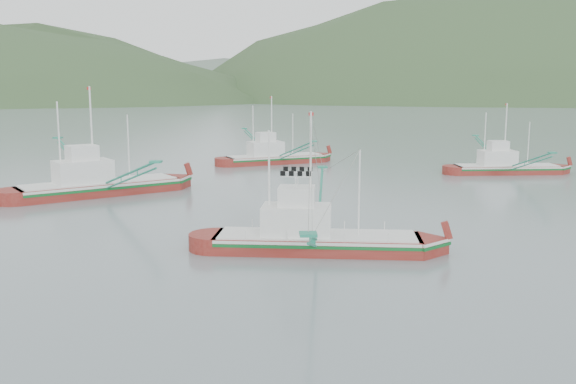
{
  "coord_description": "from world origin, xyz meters",
  "views": [
    {
      "loc": [
        -1.41,
        -39.04,
        10.8
      ],
      "look_at": [
        0.0,
        6.0,
        3.2
      ],
      "focal_mm": 40.0,
      "sensor_mm": 36.0,
      "label": 1
    }
  ],
  "objects_px": {
    "main_boat": "(314,229)",
    "bg_boat_right": "(506,163)",
    "bg_boat_far": "(274,149)",
    "bg_boat_left": "(98,171)"
  },
  "relations": [
    {
      "from": "bg_boat_far",
      "to": "bg_boat_left",
      "type": "bearing_deg",
      "value": -147.09
    },
    {
      "from": "bg_boat_right",
      "to": "bg_boat_left",
      "type": "bearing_deg",
      "value": -164.97
    },
    {
      "from": "main_boat",
      "to": "bg_boat_far",
      "type": "distance_m",
      "value": 47.2
    },
    {
      "from": "bg_boat_far",
      "to": "bg_boat_right",
      "type": "distance_m",
      "value": 30.23
    },
    {
      "from": "main_boat",
      "to": "bg_boat_far",
      "type": "bearing_deg",
      "value": 98.96
    },
    {
      "from": "bg_boat_left",
      "to": "bg_boat_far",
      "type": "bearing_deg",
      "value": 21.83
    },
    {
      "from": "main_boat",
      "to": "bg_boat_right",
      "type": "distance_m",
      "value": 44.48
    },
    {
      "from": "bg_boat_left",
      "to": "bg_boat_right",
      "type": "height_order",
      "value": "bg_boat_left"
    },
    {
      "from": "bg_boat_left",
      "to": "bg_boat_right",
      "type": "relative_size",
      "value": 1.12
    },
    {
      "from": "bg_boat_far",
      "to": "bg_boat_left",
      "type": "height_order",
      "value": "bg_boat_left"
    }
  ]
}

